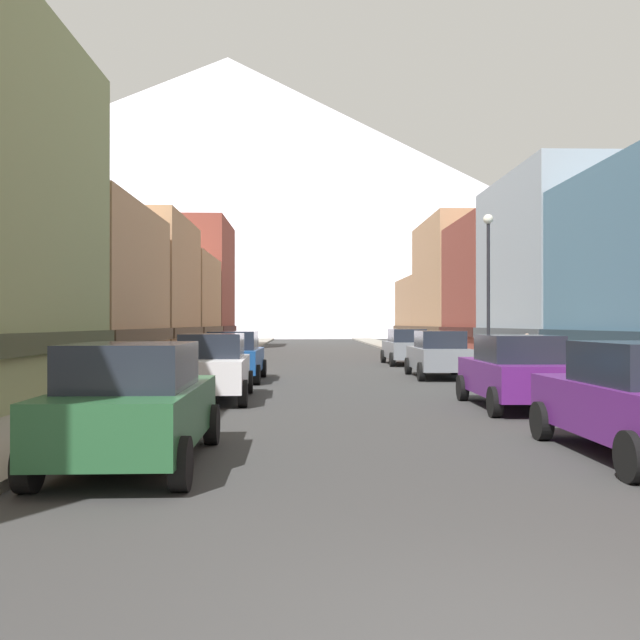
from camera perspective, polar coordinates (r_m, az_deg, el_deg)
name	(u,v)px	position (r m, az deg, el deg)	size (l,w,h in m)	color
sidewalk_left	(216,359)	(39.50, -8.57, -3.16)	(2.50, 100.00, 0.15)	gray
sidewalk_right	(436,358)	(39.93, 9.56, -3.13)	(2.50, 100.00, 0.15)	gray
storefront_left_2	(58,294)	(28.92, -20.75, 2.01)	(7.13, 9.77, 6.67)	tan
storefront_left_3	(131,293)	(38.40, -15.27, 2.15)	(6.36, 9.19, 7.65)	tan
storefront_left_4	(139,306)	(48.69, -14.64, 1.09)	(10.25, 9.91, 6.69)	tan
storefront_left_5	(173,287)	(58.90, -12.00, 2.67)	(9.58, 10.10, 10.50)	brown
storefront_right_2	(604,277)	(33.12, 22.35, 3.32)	(9.27, 9.71, 8.56)	#99A5B2
storefront_right_3	(519,292)	(41.53, 16.06, 2.19)	(7.54, 8.59, 7.98)	brown
storefront_right_4	(489,289)	(51.91, 13.77, 2.53)	(9.80, 11.45, 9.52)	tan
storefront_right_5	(456,314)	(62.51, 11.16, 0.50)	(9.87, 10.28, 6.04)	tan
car_left_0	(135,404)	(10.45, -15.03, -6.66)	(2.12, 4.43, 1.78)	#265933
car_left_1	(212,366)	(18.89, -8.89, -3.80)	(2.19, 4.46, 1.78)	silver
car_left_2	(234,356)	(24.95, -7.07, -2.95)	(2.10, 4.42, 1.78)	#19478C
car_right_1	(515,371)	(17.45, 15.80, -4.09)	(2.13, 4.43, 1.78)	#591E72
car_right_2	(439,354)	(26.60, 9.75, -2.78)	(2.11, 4.42, 1.78)	slate
car_right_3	(406,347)	(34.75, 7.10, -2.19)	(2.11, 4.42, 1.78)	slate
potted_plant_0	(550,362)	(24.63, 18.43, -3.30)	(0.71, 0.71, 1.03)	gray
potted_plant_1	(140,362)	(24.76, -14.63, -3.34)	(0.70, 0.70, 1.05)	#4C4C51
pedestrian_0	(527,359)	(24.50, 16.68, -3.06)	(0.36, 0.36, 1.57)	brown
streetlamp_right	(488,270)	(25.77, 13.69, 4.01)	(0.36, 0.36, 5.86)	black
mountain_backdrop	(228,193)	(270.30, -7.61, 10.33)	(353.00, 353.00, 103.61)	silver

